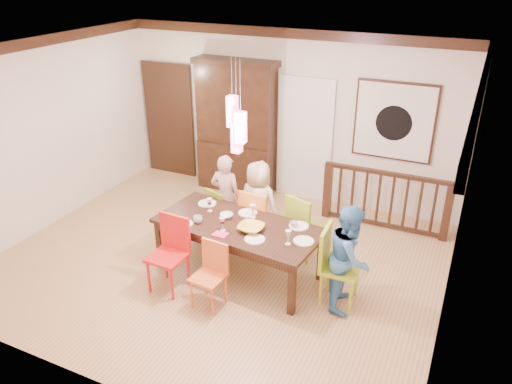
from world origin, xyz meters
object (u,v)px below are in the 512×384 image
at_px(china_hutch, 236,127).
at_px(person_end_right, 350,257).
at_px(chair_far_left, 223,209).
at_px(balustrade, 385,199).
at_px(dining_table, 238,229).
at_px(person_far_left, 226,197).
at_px(person_far_mid, 258,204).
at_px(chair_end_right, 341,262).

distance_m(china_hutch, person_end_right, 3.76).
height_order(chair_far_left, china_hutch, china_hutch).
relative_size(chair_far_left, balustrade, 0.41).
height_order(dining_table, person_far_left, person_far_left).
relative_size(person_far_left, person_far_mid, 1.02).
bearing_deg(china_hutch, person_end_right, -41.79).
bearing_deg(chair_end_right, chair_far_left, 66.17).
bearing_deg(china_hutch, person_far_mid, -54.15).
relative_size(chair_far_left, person_end_right, 0.61).
relative_size(dining_table, person_far_mid, 1.75).
bearing_deg(person_far_left, chair_far_left, 53.33).
bearing_deg(dining_table, chair_end_right, 4.46).
xyz_separation_m(dining_table, person_end_right, (1.52, -0.05, 0.01)).
bearing_deg(balustrade, china_hutch, 172.43).
bearing_deg(chair_far_left, chair_end_right, 179.82).
xyz_separation_m(chair_end_right, person_far_mid, (-1.50, 0.85, 0.08)).
height_order(china_hutch, person_far_left, china_hutch).
distance_m(chair_far_left, person_far_left, 0.20).
relative_size(chair_end_right, person_end_right, 0.74).
distance_m(dining_table, person_far_mid, 0.82).
height_order(chair_end_right, china_hutch, china_hutch).
bearing_deg(dining_table, balustrade, 60.12).
bearing_deg(dining_table, person_far_left, 133.52).
distance_m(chair_far_left, chair_end_right, 2.20).
height_order(dining_table, china_hutch, china_hutch).
distance_m(balustrade, person_end_right, 2.14).
relative_size(chair_far_left, person_far_left, 0.61).
distance_m(china_hutch, balustrade, 2.88).
xyz_separation_m(dining_table, chair_end_right, (1.41, -0.04, -0.09)).
relative_size(chair_end_right, person_far_left, 0.75).
bearing_deg(person_far_left, person_end_right, 156.46).
xyz_separation_m(chair_far_left, balustrade, (2.15, 1.33, 0.03)).
bearing_deg(person_far_left, chair_end_right, 155.65).
distance_m(person_far_left, person_far_mid, 0.52).
distance_m(person_far_left, person_end_right, 2.29).
distance_m(chair_far_left, balustrade, 2.53).
distance_m(chair_end_right, person_end_right, 0.14).
bearing_deg(person_far_left, person_far_mid, 179.69).
relative_size(dining_table, china_hutch, 0.97).
xyz_separation_m(chair_far_left, person_far_left, (0.03, 0.04, 0.20)).
xyz_separation_m(chair_end_right, balustrade, (0.10, 2.13, -0.08)).
bearing_deg(person_far_left, balustrade, -150.61).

